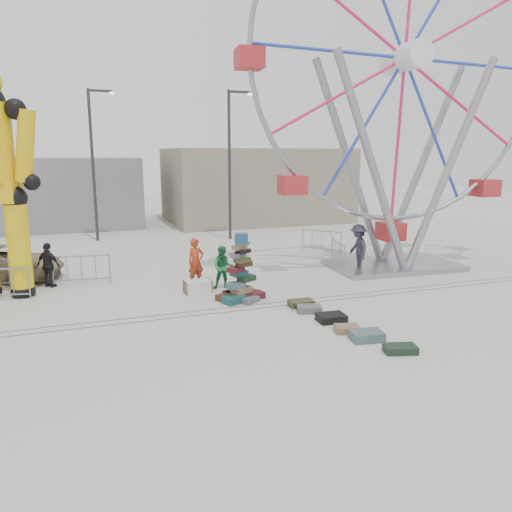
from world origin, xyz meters
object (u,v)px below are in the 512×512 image
object	(u,v)px
ferris_wheel	(403,87)
pedestrian_black	(49,265)
lamp_post_right	(231,157)
barricade_dummy_c	(81,270)
parked_suv	(2,263)
barricade_wheel_back	(322,241)
suitcase_tower	(241,281)
barricade_wheel_front	(338,254)
steamer_trunk	(198,287)
lamp_post_left	(94,158)
pedestrian_green	(223,268)
pedestrian_red	(196,262)
pedestrian_grey	(358,248)

from	to	relation	value
ferris_wheel	pedestrian_black	bearing A→B (deg)	176.98
lamp_post_right	barricade_dummy_c	size ratio (longest dim) A/B	4.00
lamp_post_right	parked_suv	bearing A→B (deg)	-152.96
lamp_post_right	barricade_wheel_back	bearing A→B (deg)	-59.61
suitcase_tower	barricade_wheel_front	xyz separation A→B (m)	(5.32, 3.06, -0.07)
suitcase_tower	steamer_trunk	world-z (taller)	suitcase_tower
suitcase_tower	pedestrian_black	size ratio (longest dim) A/B	1.37
steamer_trunk	lamp_post_left	bearing A→B (deg)	99.91
pedestrian_green	parked_suv	world-z (taller)	pedestrian_green
barricade_dummy_c	pedestrian_red	bearing A→B (deg)	-16.52
barricade_wheel_back	parked_suv	bearing A→B (deg)	-128.00
steamer_trunk	pedestrian_grey	world-z (taller)	pedestrian_grey
pedestrian_black	pedestrian_grey	size ratio (longest dim) A/B	0.84
pedestrian_green	pedestrian_grey	xyz separation A→B (m)	(5.91, 0.74, 0.19)
pedestrian_green	parked_suv	bearing A→B (deg)	168.41
pedestrian_grey	lamp_post_left	bearing A→B (deg)	-132.43
lamp_post_right	suitcase_tower	distance (m)	12.32
pedestrian_grey	steamer_trunk	bearing A→B (deg)	-75.64
ferris_wheel	pedestrian_grey	distance (m)	6.54
pedestrian_red	lamp_post_right	bearing A→B (deg)	49.47
lamp_post_right	lamp_post_left	world-z (taller)	same
parked_suv	pedestrian_grey	bearing A→B (deg)	-76.90
barricade_wheel_front	pedestrian_green	bearing A→B (deg)	121.23
suitcase_tower	parked_suv	world-z (taller)	suitcase_tower
suitcase_tower	barricade_wheel_front	distance (m)	6.14
suitcase_tower	barricade_wheel_front	bearing A→B (deg)	10.36
barricade_dummy_c	barricade_wheel_front	size ratio (longest dim) A/B	1.00
pedestrian_green	parked_suv	size ratio (longest dim) A/B	0.34
barricade_wheel_front	parked_suv	bearing A→B (deg)	93.43
lamp_post_left	pedestrian_red	size ratio (longest dim) A/B	4.58
pedestrian_red	pedestrian_black	bearing A→B (deg)	146.07
barricade_wheel_front	parked_suv	xyz separation A→B (m)	(-13.07, 2.63, 0.09)
pedestrian_red	lamp_post_left	bearing A→B (deg)	88.42
suitcase_tower	pedestrian_green	distance (m)	1.46
lamp_post_right	suitcase_tower	size ratio (longest dim) A/B	3.61
steamer_trunk	pedestrian_red	bearing A→B (deg)	77.07
barricade_wheel_front	pedestrian_grey	size ratio (longest dim) A/B	1.04
suitcase_tower	pedestrian_red	size ratio (longest dim) A/B	1.27
ferris_wheel	pedestrian_black	distance (m)	15.02
pedestrian_green	barricade_wheel_front	bearing A→B (deg)	34.14
lamp_post_left	steamer_trunk	bearing A→B (deg)	-77.37
lamp_post_left	barricade_dummy_c	size ratio (longest dim) A/B	4.00
pedestrian_red	pedestrian_grey	distance (m)	6.72
lamp_post_right	barricade_wheel_front	distance (m)	9.35
ferris_wheel	pedestrian_grey	bearing A→B (deg)	-175.37
barricade_wheel_front	pedestrian_grey	xyz separation A→B (m)	(0.41, -0.88, 0.42)
lamp_post_left	pedestrian_black	bearing A→B (deg)	-102.82
ferris_wheel	parked_suv	xyz separation A→B (m)	(-15.23, 3.48, -6.63)
suitcase_tower	pedestrian_black	xyz separation A→B (m)	(-5.99, 3.79, 0.19)
ferris_wheel	suitcase_tower	bearing A→B (deg)	-159.83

